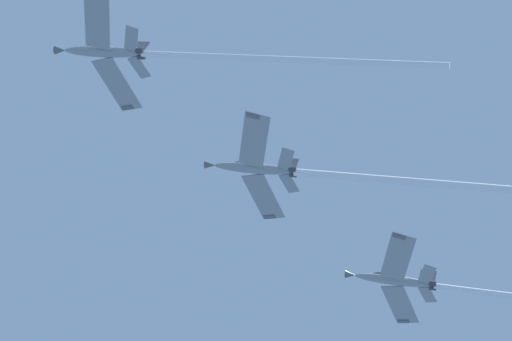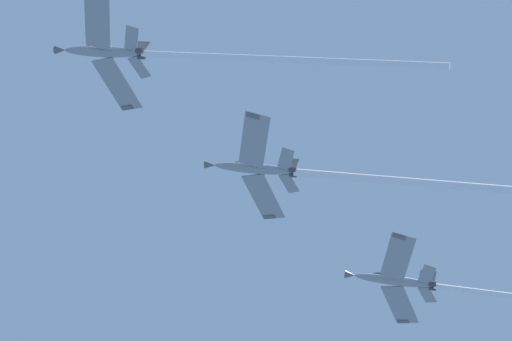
# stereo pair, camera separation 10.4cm
# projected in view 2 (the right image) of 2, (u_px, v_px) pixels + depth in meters

# --- Properties ---
(jet_second) EXTENTS (20.63, 50.70, 17.28)m
(jet_second) POSITION_uv_depth(u_px,v_px,m) (167.00, 54.00, 109.43)
(jet_second) COLOR gray
(jet_third) EXTENTS (20.50, 46.79, 14.88)m
(jet_third) POSITION_uv_depth(u_px,v_px,m) (331.00, 175.00, 114.57)
(jet_third) COLOR gray
(jet_fourth) EXTENTS (19.60, 44.70, 15.23)m
(jet_fourth) POSITION_uv_depth(u_px,v_px,m) (444.00, 287.00, 121.84)
(jet_fourth) COLOR gray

